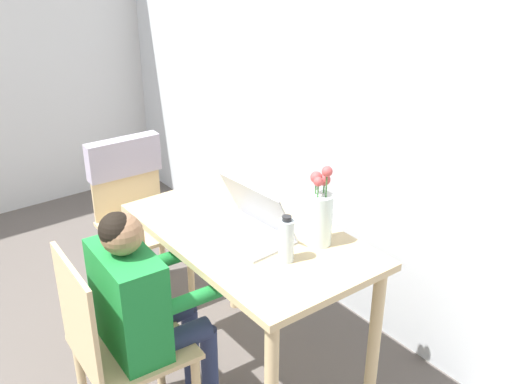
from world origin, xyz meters
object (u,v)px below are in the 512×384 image
(chair_spare, at_px, (132,193))
(water_bottle, at_px, (286,240))
(laptop, at_px, (251,223))
(chair_occupied, at_px, (117,349))
(person_seated, at_px, (142,301))
(flower_vase, at_px, (320,214))

(chair_spare, xyz_separation_m, water_bottle, (1.22, 0.05, 0.26))
(chair_spare, bearing_deg, laptop, -84.35)
(chair_occupied, relative_size, chair_spare, 0.99)
(chair_spare, bearing_deg, water_bottle, -85.82)
(water_bottle, bearing_deg, person_seated, -119.96)
(chair_spare, height_order, person_seated, person_seated)
(chair_spare, height_order, laptop, laptop)
(person_seated, height_order, water_bottle, person_seated)
(person_seated, xyz_separation_m, water_bottle, (0.27, 0.47, 0.23))
(chair_occupied, xyz_separation_m, person_seated, (0.01, 0.12, 0.17))
(chair_spare, bearing_deg, person_seated, -111.95)
(flower_vase, bearing_deg, chair_occupied, -108.11)
(water_bottle, bearing_deg, flower_vase, 97.40)
(laptop, xyz_separation_m, water_bottle, (0.24, -0.02, 0.04))
(person_seated, distance_m, water_bottle, 0.58)
(chair_occupied, xyz_separation_m, chair_spare, (-0.94, 0.54, 0.14))
(chair_occupied, bearing_deg, flower_vase, -105.25)
(person_seated, relative_size, laptop, 2.68)
(laptop, height_order, water_bottle, laptop)
(laptop, bearing_deg, person_seated, -97.08)
(chair_spare, distance_m, water_bottle, 1.24)
(water_bottle, bearing_deg, laptop, 176.17)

